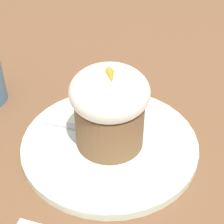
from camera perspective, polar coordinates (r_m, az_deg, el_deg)
name	(u,v)px	position (r m, az deg, el deg)	size (l,w,h in m)	color
ground_plane	(110,147)	(0.52, -0.34, -5.43)	(4.00, 4.00, 0.00)	brown
dessert_plate	(110,144)	(0.51, -0.35, -4.95)	(0.24, 0.24, 0.01)	silver
carrot_cake	(112,108)	(0.47, 0.00, 0.65)	(0.10, 0.10, 0.12)	brown
spoon	(99,132)	(0.52, -1.95, -3.04)	(0.07, 0.12, 0.01)	#B7B7BC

